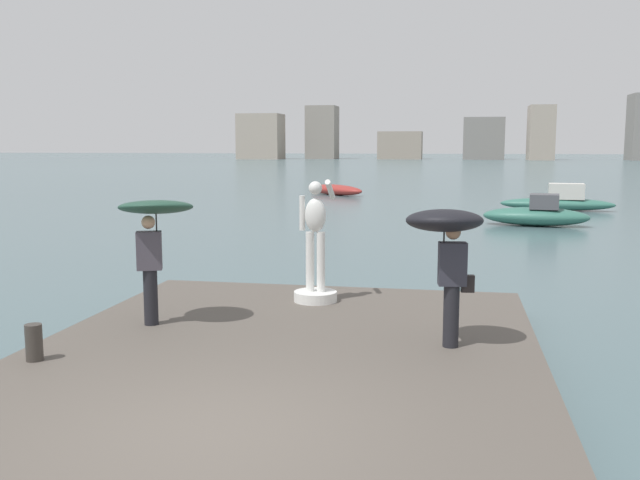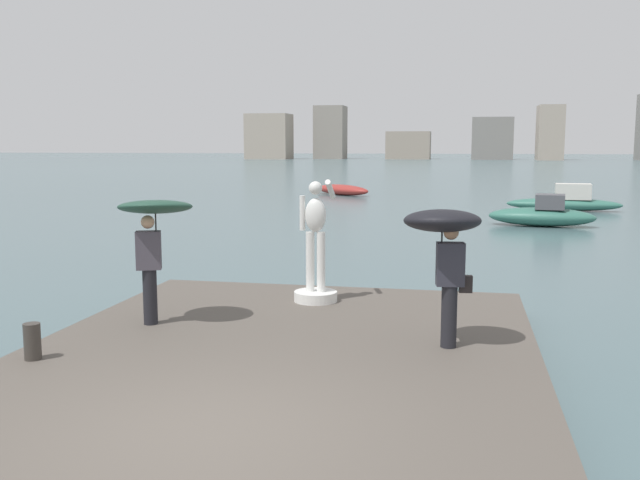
{
  "view_description": "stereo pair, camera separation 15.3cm",
  "coord_description": "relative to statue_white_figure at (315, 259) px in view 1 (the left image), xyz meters",
  "views": [
    {
      "loc": [
        2.28,
        -6.34,
        3.22
      ],
      "look_at": [
        0.0,
        5.67,
        1.55
      ],
      "focal_mm": 39.37,
      "sensor_mm": 36.0,
      "label": 1
    },
    {
      "loc": [
        2.43,
        -6.31,
        3.22
      ],
      "look_at": [
        0.0,
        5.67,
        1.55
      ],
      "focal_mm": 39.37,
      "sensor_mm": 36.0,
      "label": 2
    }
  ],
  "objects": [
    {
      "name": "boat_leftward",
      "position": [
        7.52,
        23.62,
        -0.73
      ],
      "size": [
        5.49,
        1.7,
        1.33
      ],
      "color": "#336B5B",
      "rests_on": "ground"
    },
    {
      "name": "onlooker_right",
      "position": [
        2.33,
        -2.46,
        0.8
      ],
      "size": [
        1.2,
        1.22,
        1.98
      ],
      "color": "black",
      "rests_on": "pier"
    },
    {
      "name": "pier",
      "position": [
        0.12,
        -3.75,
        -0.98
      ],
      "size": [
        7.09,
        10.25,
        0.4
      ],
      "primitive_type": "cube",
      "color": "#564F47",
      "rests_on": "ground"
    },
    {
      "name": "onlooker_left",
      "position": [
        -2.15,
        -2.06,
        0.82
      ],
      "size": [
        1.48,
        1.49,
        2.03
      ],
      "color": "black",
      "rests_on": "pier"
    },
    {
      "name": "boat_mid",
      "position": [
        -5.0,
        32.09,
        -0.85
      ],
      "size": [
        4.52,
        4.12,
        0.66
      ],
      "color": "#9E2D28",
      "rests_on": "ground"
    },
    {
      "name": "boat_rightward",
      "position": [
        5.71,
        16.66,
        -0.72
      ],
      "size": [
        4.26,
        2.02,
        1.27
      ],
      "color": "#336B5B",
      "rests_on": "ground"
    },
    {
      "name": "statue_white_figure",
      "position": [
        0.0,
        0.0,
        0.0
      ],
      "size": [
        0.78,
        0.95,
        2.21
      ],
      "color": "white",
      "rests_on": "pier"
    },
    {
      "name": "distant_skyline",
      "position": [
        -6.32,
        141.08,
        3.97
      ],
      "size": [
        85.72,
        12.48,
        13.33
      ],
      "color": "#A89989",
      "rests_on": "ground"
    },
    {
      "name": "mooring_bollard",
      "position": [
        -2.95,
        -4.15,
        -0.53
      ],
      "size": [
        0.22,
        0.22,
        0.49
      ],
      "primitive_type": "cylinder",
      "color": "#38332D",
      "rests_on": "pier"
    },
    {
      "name": "ground_plane",
      "position": [
        0.12,
        34.12,
        -1.18
      ],
      "size": [
        400.0,
        400.0,
        0.0
      ],
      "primitive_type": "plane",
      "color": "#4C666B"
    }
  ]
}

